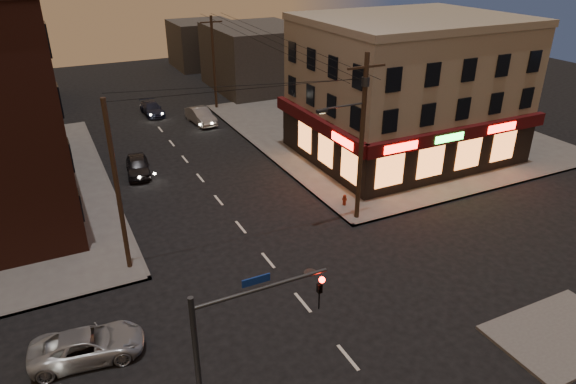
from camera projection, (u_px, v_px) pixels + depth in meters
ground at (303, 303)px, 24.32m from camera, size 120.00×120.00×0.00m
sidewalk_ne at (380, 129)px, 46.77m from camera, size 24.00×28.00×0.15m
pizza_building at (406, 89)px, 39.15m from camera, size 15.85×12.85×10.50m
bg_building_ne_a at (257, 57)px, 59.01m from camera, size 10.00×12.00×7.00m
bg_building_ne_b at (203, 44)px, 69.72m from camera, size 8.00×8.00×6.00m
utility_pole_main at (361, 131)px, 29.14m from camera, size 4.20×0.44×10.00m
utility_pole_far at (214, 63)px, 50.80m from camera, size 0.26×0.26×9.00m
utility_pole_west at (117, 189)px, 24.82m from camera, size 0.24×0.24×9.00m
traffic_signal at (229, 347)px, 15.77m from camera, size 4.49×0.32×6.47m
suv_cross at (88, 345)px, 20.85m from camera, size 4.71×2.64×1.24m
sedan_near at (138, 166)px, 37.48m from camera, size 2.12×4.19×1.37m
sedan_mid at (201, 116)px, 48.17m from camera, size 1.98×4.60×1.47m
sedan_far at (152, 109)px, 50.65m from camera, size 1.84×4.29×1.23m
fire_hydrant at (345, 199)px, 32.91m from camera, size 0.33×0.33×0.73m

